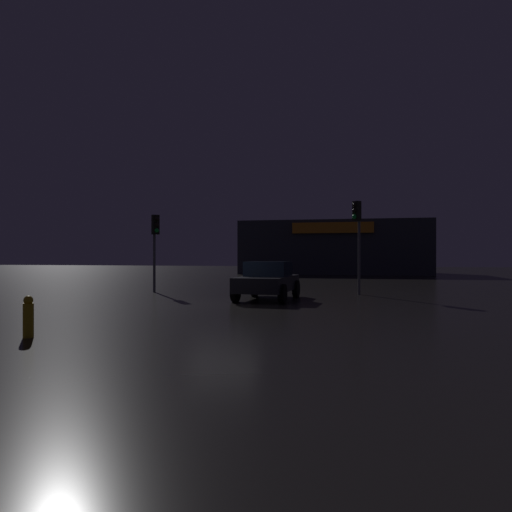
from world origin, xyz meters
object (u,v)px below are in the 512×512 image
object	(u,v)px
traffic_signal_main	(155,235)
fire_hydrant	(28,317)
store_building	(334,248)
traffic_signal_opposite	(357,224)
car_near	(268,280)

from	to	relation	value
traffic_signal_main	fire_hydrant	distance (m)	12.54
store_building	traffic_signal_opposite	world-z (taller)	store_building
traffic_signal_opposite	fire_hydrant	size ratio (longest dim) A/B	4.66
store_building	car_near	size ratio (longest dim) A/B	4.33
traffic_signal_opposite	fire_hydrant	xyz separation A→B (m)	(-7.00, -12.72, -2.72)
store_building	traffic_signal_opposite	xyz separation A→B (m)	(2.05, -25.48, 0.63)
traffic_signal_main	traffic_signal_opposite	size ratio (longest dim) A/B	0.88
traffic_signal_main	car_near	xyz separation A→B (m)	(5.94, -2.44, -1.98)
store_building	car_near	distance (m)	28.67
store_building	traffic_signal_opposite	distance (m)	25.57
traffic_signal_opposite	car_near	size ratio (longest dim) A/B	1.03
traffic_signal_main	fire_hydrant	size ratio (longest dim) A/B	4.11
store_building	traffic_signal_main	size ratio (longest dim) A/B	4.77
fire_hydrant	traffic_signal_main	bearing A→B (deg)	101.64
car_near	fire_hydrant	bearing A→B (deg)	-109.76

